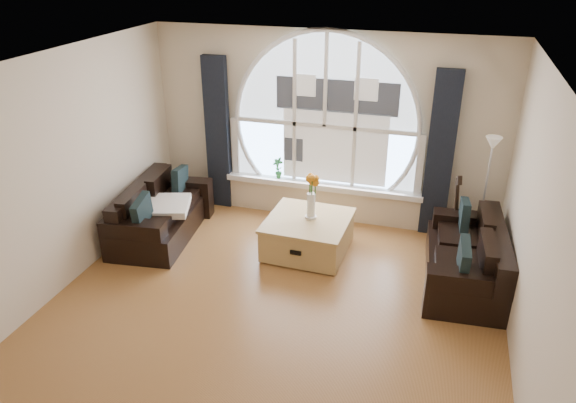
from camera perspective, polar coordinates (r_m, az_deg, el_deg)
The scene contains 20 objects.
ground at distance 6.02m, azimuth -2.50°, elevation -12.66°, with size 5.00×5.50×0.01m, color brown.
ceiling at distance 4.84m, azimuth -3.12°, elevation 13.35°, with size 5.00×5.50×0.01m, color silver.
wall_back at distance 7.75m, azimuth 3.93°, elevation 7.67°, with size 5.00×0.01×2.70m, color beige.
wall_left at distance 6.50m, azimuth -24.11°, elevation 1.81°, with size 0.01×5.50×2.70m, color beige.
wall_right at distance 5.13m, azimuth 24.75°, elevation -4.55°, with size 0.01×5.50×2.70m, color beige.
attic_slope at distance 4.70m, azimuth 23.36°, elevation 6.50°, with size 0.92×5.50×0.72m, color silver.
arched_window at distance 7.64m, azimuth 3.94°, elevation 9.57°, with size 2.60×0.06×2.15m, color silver.
window_sill at distance 7.96m, azimuth 3.59°, elevation 1.69°, with size 2.90×0.22×0.08m, color white.
window_frame at distance 7.62m, azimuth 3.89°, elevation 9.51°, with size 2.76×0.08×2.15m, color white.
neighbor_house at distance 7.64m, azimuth 4.99°, elevation 8.53°, with size 1.70×0.02×1.50m, color silver.
curtain_left at distance 8.19m, azimuth -7.37°, elevation 7.02°, with size 0.35×0.12×2.30m, color black.
curtain_right at distance 7.54m, azimuth 15.64°, elevation 4.63°, with size 0.35×0.12×2.30m, color black.
sofa_left at distance 7.67m, azimuth -13.19°, elevation -0.86°, with size 0.83×1.65×0.74m, color black.
sofa_right at distance 6.78m, azimuth 18.11°, elevation -5.18°, with size 0.84×1.68×0.74m, color black.
coffee_chest at distance 7.16m, azimuth 2.09°, elevation -3.39°, with size 1.05×1.05×0.51m, color #A7864C.
throw_blanket at distance 7.52m, azimuth -12.46°, elevation -0.46°, with size 0.55×0.55×0.10m, color silver.
vase_flowers at distance 6.92m, azimuth 2.46°, elevation 1.15°, with size 0.24×0.24×0.70m, color white.
floor_lamp at distance 7.33m, azimuth 19.84°, elevation 0.43°, with size 0.24×0.24×1.60m, color #B2B2B2.
guitar at distance 7.50m, azimuth 17.07°, elevation -0.85°, with size 0.36×0.24×1.06m, color brown.
potted_plant at distance 8.04m, azimuth -1.04°, elevation 3.53°, with size 0.17×0.11×0.31m, color #1E6023.
Camera 1 is at (1.59, -4.46, 3.72)m, focal length 33.95 mm.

